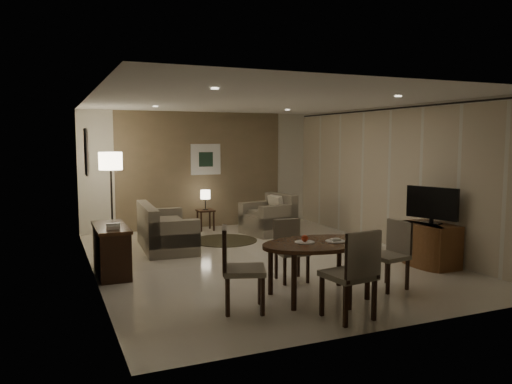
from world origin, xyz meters
name	(u,v)px	position (x,y,z in m)	size (l,w,h in m)	color
room_shell	(252,180)	(0.00, 0.40, 1.35)	(5.50, 7.00, 2.70)	beige
taupe_accent	(201,170)	(0.00, 3.48, 1.35)	(3.96, 0.03, 2.70)	#806D4F
curtain_wall	(389,178)	(2.68, 0.00, 1.32)	(0.08, 6.70, 2.58)	beige
curtain_rod	(391,109)	(2.68, 0.00, 2.64)	(0.03, 0.03, 6.80)	black
art_back_frame	(206,159)	(0.10, 3.46, 1.60)	(0.72, 0.03, 0.72)	silver
art_back_canvas	(206,159)	(0.10, 3.44, 1.60)	(0.34, 0.01, 0.34)	#192E21
art_left_frame	(86,152)	(-2.72, 1.20, 1.85)	(0.03, 0.60, 0.80)	silver
art_left_canvas	(87,152)	(-2.71, 1.20, 1.85)	(0.01, 0.46, 0.64)	gray
downlight_nl	(215,89)	(-1.40, -1.80, 2.69)	(0.10, 0.10, 0.01)	white
downlight_nr	(398,96)	(1.40, -1.80, 2.69)	(0.10, 0.10, 0.01)	white
downlight_fl	(155,107)	(-1.40, 1.80, 2.69)	(0.10, 0.10, 0.01)	white
downlight_fr	(287,110)	(1.40, 1.80, 2.69)	(0.10, 0.10, 0.01)	white
console_desk	(111,250)	(-2.49, 0.00, 0.38)	(0.48, 1.20, 0.75)	#4A2F17
telephone	(113,226)	(-2.49, -0.30, 0.80)	(0.20, 0.14, 0.09)	white
tv_cabinet	(431,245)	(2.40, -1.50, 0.35)	(0.48, 0.90, 0.70)	brown
flat_tv	(432,204)	(2.38, -1.50, 1.02)	(0.06, 0.88, 0.60)	black
dining_table	(318,270)	(-0.13, -2.20, 0.36)	(1.55, 0.97, 0.73)	#4A2F17
chair_near	(348,274)	(-0.21, -3.02, 0.53)	(0.51, 0.51, 1.05)	#79725D
chair_far	(292,251)	(-0.11, -1.40, 0.44)	(0.43, 0.43, 0.89)	#79725D
chair_left	(244,269)	(-1.22, -2.31, 0.51)	(0.49, 0.49, 1.02)	#79725D
chair_right	(388,255)	(0.94, -2.25, 0.47)	(0.45, 0.45, 0.94)	#79725D
plate_a	(305,242)	(-0.31, -2.15, 0.73)	(0.26, 0.26, 0.02)	white
plate_b	(335,241)	(0.09, -2.25, 0.73)	(0.26, 0.26, 0.02)	white
fruit_apple	(305,238)	(-0.31, -2.15, 0.79)	(0.09, 0.09, 0.09)	red
napkin	(335,240)	(0.09, -2.25, 0.76)	(0.12, 0.08, 0.03)	white
round_rug	(225,240)	(-0.05, 1.74, 0.01)	(1.33, 1.33, 0.01)	#3A3220
sofa	(167,226)	(-1.30, 1.48, 0.42)	(0.90, 1.80, 0.84)	#79725D
armchair	(268,214)	(1.07, 2.06, 0.43)	(0.97, 0.92, 0.86)	#79725D
side_table	(206,220)	(-0.05, 3.04, 0.24)	(0.37, 0.37, 0.47)	black
table_lamp	(205,199)	(-0.05, 3.04, 0.72)	(0.22, 0.22, 0.50)	#FFEAC1
floor_lamp	(112,198)	(-2.17, 2.48, 0.91)	(0.46, 0.46, 1.81)	#FFE5B7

